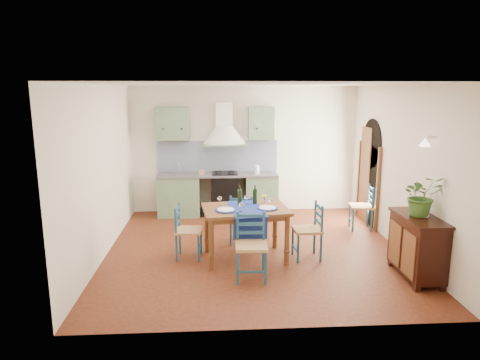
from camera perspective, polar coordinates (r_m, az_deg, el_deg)
The scene contains 13 objects.
floor at distance 7.50m, azimuth 1.91°, elevation -9.26°, with size 5.00×5.00×0.00m, color #44180E.
back_wall at distance 9.40m, azimuth -2.19°, elevation 1.77°, with size 5.00×0.96×2.80m.
right_wall at distance 8.02m, azimuth 19.84°, elevation 1.36°, with size 0.26×5.00×2.80m.
left_wall at distance 7.31m, azimuth -17.91°, elevation 1.03°, with size 0.04×5.00×2.80m, color silver.
ceiling at distance 6.99m, azimuth 2.07°, elevation 12.70°, with size 5.00×5.00×0.01m, color silver.
dining_table at distance 6.89m, azimuth 0.78°, elevation -4.55°, with size 1.44×1.11×1.17m.
chair_near at distance 6.26m, azimuth 1.50°, elevation -8.74°, with size 0.47×0.47×0.97m.
chair_far at distance 7.62m, azimuth 0.30°, elevation -5.14°, with size 0.50×0.50×0.92m.
chair_left at distance 7.05m, azimuth -7.12°, elevation -6.78°, with size 0.45×0.45×0.89m.
chair_right at distance 7.07m, azimuth 9.18°, elevation -6.62°, with size 0.46×0.46×0.93m.
chair_spare at distance 8.76m, azimuth 16.04°, elevation -3.45°, with size 0.46×0.46×0.88m.
sideboard at distance 6.79m, azimuth 22.53°, elevation -7.95°, with size 0.50×1.05×0.94m.
potted_plant at distance 6.63m, azimuth 23.09°, elevation -1.91°, with size 0.54×0.47×0.60m, color #355E24.
Camera 1 is at (-0.67, -6.96, 2.72)m, focal length 32.00 mm.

